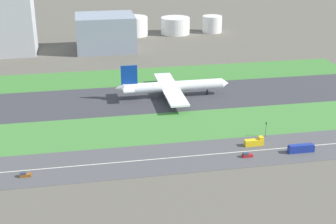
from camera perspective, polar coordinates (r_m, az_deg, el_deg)
name	(u,v)px	position (r m, az deg, el deg)	size (l,w,h in m)	color
ground_plane	(144,99)	(266.43, -2.87, 1.60)	(800.00, 800.00, 0.00)	#5B564C
runway	(144,99)	(266.41, -2.87, 1.61)	(280.00, 46.00, 0.10)	#38383D
grass_median_north	(136,77)	(304.89, -3.93, 4.25)	(280.00, 36.00, 0.10)	#3D7A33
grass_median_south	(156,128)	(228.81, -1.46, -1.91)	(280.00, 36.00, 0.10)	#427F38
highway	(168,158)	(200.39, 0.01, -5.57)	(280.00, 28.00, 0.10)	#4C4C4F
highway_centerline	(168,158)	(200.36, 0.01, -5.55)	(266.00, 0.50, 0.01)	silver
airliner	(171,87)	(266.62, 0.35, 3.06)	(65.00, 56.00, 19.70)	white
bus_0	(301,148)	(212.43, 15.70, -4.24)	(11.60, 2.50, 3.50)	navy
truck_0	(254,142)	(214.06, 10.36, -3.57)	(8.40, 2.50, 4.00)	yellow
car_1	(25,175)	(194.56, -16.83, -7.21)	(4.40, 1.80, 2.00)	brown
car_0	(247,155)	(203.73, 9.47, -5.13)	(4.40, 1.80, 2.00)	#B2191E
traffic_light	(266,128)	(222.61, 11.69, -1.91)	(0.36, 0.50, 7.20)	#4C4C51
terminal_building	(0,24)	(372.76, -19.52, 9.96)	(48.16, 27.57, 45.74)	#B2B2B7
hangar_building	(105,32)	(370.69, -7.53, 9.46)	(44.06, 37.07, 26.75)	gray
fuel_tank_west	(134,26)	(417.81, -4.15, 10.26)	(24.05, 24.05, 16.18)	silver
fuel_tank_centre	(175,26)	(423.58, 0.88, 10.35)	(25.15, 25.15, 14.28)	silver
fuel_tank_east	(212,24)	(431.32, 5.32, 10.48)	(17.26, 17.26, 14.48)	silver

